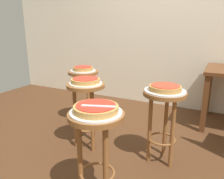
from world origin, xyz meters
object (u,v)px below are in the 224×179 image
(serving_plate_leftside, at_px, (165,91))
(stool_rear, at_px, (84,85))
(serving_plate_foreground, at_px, (96,112))
(serving_plate_middle, at_px, (86,83))
(pizza_leftside, at_px, (165,88))
(stool_middle, at_px, (86,101))
(serving_plate_rear, at_px, (83,71))
(stool_leftside, at_px, (164,111))
(pizza_rear, at_px, (83,68))
(stool_foreground, at_px, (97,138))
(pizza_server_knife, at_px, (98,106))
(pizza_middle, at_px, (86,80))
(pizza_foreground, at_px, (96,108))

(serving_plate_leftside, bearing_deg, stool_rear, 159.03)
(serving_plate_foreground, bearing_deg, serving_plate_middle, 128.01)
(serving_plate_middle, xyz_separation_m, pizza_leftside, (0.76, 0.09, 0.03))
(stool_middle, xyz_separation_m, serving_plate_rear, (-0.38, 0.52, 0.19))
(serving_plate_rear, bearing_deg, stool_leftside, -20.97)
(serving_plate_foreground, height_order, pizza_leftside, pizza_leftside)
(serving_plate_middle, xyz_separation_m, stool_leftside, (0.76, 0.09, -0.19))
(serving_plate_middle, bearing_deg, pizza_leftside, 6.36)
(stool_middle, distance_m, stool_rear, 0.65)
(serving_plate_leftside, height_order, serving_plate_rear, same)
(pizza_leftside, xyz_separation_m, pizza_rear, (-1.14, 0.44, 0.00))
(stool_foreground, distance_m, serving_plate_leftside, 0.78)
(stool_leftside, xyz_separation_m, pizza_server_knife, (-0.25, -0.72, 0.24))
(serving_plate_middle, bearing_deg, serving_plate_leftside, 6.36)
(serving_plate_rear, bearing_deg, serving_plate_leftside, -20.97)
(serving_plate_leftside, xyz_separation_m, serving_plate_rear, (-1.14, 0.44, 0.00))
(pizza_middle, xyz_separation_m, stool_rear, (-0.38, 0.52, -0.21))
(pizza_middle, xyz_separation_m, stool_leftside, (0.76, 0.09, -0.21))
(stool_foreground, height_order, serving_plate_middle, serving_plate_middle)
(stool_foreground, distance_m, stool_leftside, 0.76)
(pizza_middle, xyz_separation_m, pizza_server_knife, (0.51, -0.64, 0.03))
(stool_rear, bearing_deg, serving_plate_middle, -54.11)
(pizza_middle, bearing_deg, serving_plate_leftside, 6.36)
(serving_plate_middle, relative_size, stool_rear, 0.48)
(serving_plate_middle, height_order, pizza_leftside, pizza_leftside)
(serving_plate_foreground, distance_m, stool_middle, 0.80)
(pizza_server_knife, bearing_deg, serving_plate_middle, 109.47)
(pizza_foreground, bearing_deg, serving_plate_rear, 127.05)
(pizza_server_knife, bearing_deg, pizza_rear, 108.18)
(serving_plate_middle, xyz_separation_m, serving_plate_leftside, (0.76, 0.09, 0.00))
(serving_plate_foreground, bearing_deg, pizza_middle, 128.01)
(pizza_foreground, xyz_separation_m, stool_leftside, (0.28, 0.70, -0.21))
(pizza_foreground, height_order, stool_rear, pizza_foreground)
(stool_foreground, distance_m, pizza_leftside, 0.79)
(pizza_foreground, distance_m, stool_leftside, 0.79)
(stool_foreground, distance_m, pizza_rear, 1.44)
(stool_middle, xyz_separation_m, serving_plate_middle, (0.00, 0.00, 0.19))
(serving_plate_leftside, xyz_separation_m, pizza_rear, (-1.14, 0.44, 0.03))
(stool_rear, bearing_deg, serving_plate_leftside, -20.97)
(stool_foreground, height_order, serving_plate_foreground, serving_plate_foreground)
(stool_foreground, distance_m, stool_middle, 0.78)
(pizza_rear, height_order, pizza_server_knife, pizza_server_knife)
(pizza_foreground, bearing_deg, stool_middle, 128.01)
(serving_plate_middle, bearing_deg, pizza_foreground, -51.99)
(stool_middle, relative_size, pizza_rear, 2.72)
(serving_plate_leftside, bearing_deg, serving_plate_foreground, -112.02)
(stool_foreground, xyz_separation_m, pizza_leftside, (0.28, 0.70, 0.21))
(pizza_foreground, height_order, pizza_middle, same)
(serving_plate_middle, xyz_separation_m, pizza_server_knife, (0.51, -0.64, 0.06))
(serving_plate_foreground, xyz_separation_m, pizza_middle, (-0.48, 0.62, 0.03))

